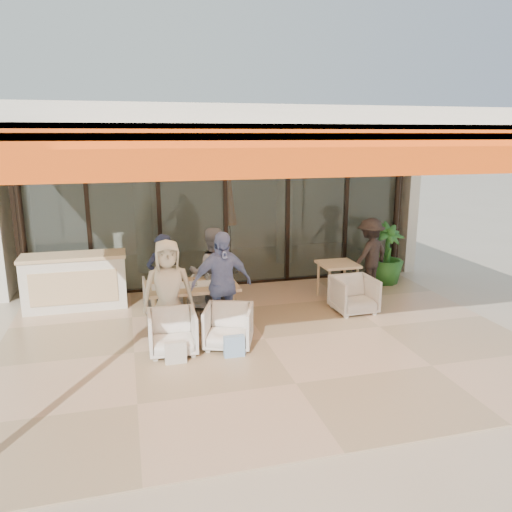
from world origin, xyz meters
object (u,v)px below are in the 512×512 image
Objects in this scene: chair_near_left at (172,330)px; side_table at (338,268)px; standing_woman at (370,255)px; chair_far_left at (162,293)px; host_counter at (75,281)px; diner_cream at (168,291)px; potted_palm at (386,254)px; dining_table at (191,288)px; diner_grey at (212,272)px; side_chair at (354,293)px; chair_far_right at (208,290)px; chair_near_right at (228,325)px; diner_navy at (163,278)px; diner_periwinkle at (222,284)px.

side_table reaches higher than chair_near_left.
chair_far_left is at bearing -22.79° from standing_woman.
diner_cream is (1.53, -1.90, 0.28)m from host_counter.
dining_table is at bearing -161.90° from potted_palm.
diner_grey is at bearing -165.98° from potted_palm.
diner_grey is 2.18× the size of side_chair.
chair_far_left is at bearing -174.21° from potted_palm.
potted_palm is (0.55, 0.32, -0.09)m from standing_woman.
chair_far_right is at bearing 65.59° from dining_table.
dining_table reaches higher than chair_far_right.
host_counter is 3.38m from chair_near_right.
diner_navy reaches higher than side_chair.
chair_far_right is 0.41× the size of diner_cream.
diner_grey reaches higher than chair_far_right.
side_chair is 2.09m from potted_palm.
diner_grey is 1.23m from diner_cream.
chair_far_right is 0.43× the size of diner_navy.
side_table is (3.34, 1.15, -0.17)m from diner_cream.
dining_table is 0.63m from diner_cream.
chair_far_left is 1.48m from diner_cream.
diner_periwinkle reaches higher than host_counter.
standing_woman reaches higher than potted_palm.
chair_far_right is 2.69m from side_chair.
diner_navy is 2.06× the size of side_table.
side_table is at bearing 18.69° from diner_cream.
diner_grey is at bearing 81.16° from diner_periwinkle.
chair_far_left is 0.43× the size of diner_grey.
diner_periwinkle is (0.84, 0.50, 0.50)m from chair_near_left.
side_chair is 0.55× the size of potted_palm.
standing_woman is at bearing 50.84° from side_chair.
chair_near_right is 0.54× the size of potted_palm.
chair_near_right is (0.43, -0.96, -0.33)m from dining_table.
dining_table is 1.10m from chair_far_right.
diner_periwinkle is (0.00, 0.50, 0.49)m from chair_near_right.
chair_near_left reaches higher than chair_far_left.
chair_far_left reaches higher than chair_far_right.
diner_cream is at bearing -160.97° from side_table.
chair_near_right is 0.47× the size of diner_navy.
potted_palm reaches higher than chair_far_right.
potted_palm reaches higher than side_chair.
diner_navy is at bearing 132.85° from dining_table.
chair_near_right is at bearing 1.28° from chair_near_left.
chair_near_left is 0.42× the size of diner_periwinkle.
diner_navy is 3.40m from side_chair.
dining_table is at bearing -166.63° from side_table.
chair_near_right is at bearing -146.56° from side_table.
diner_periwinkle reaches higher than standing_woman.
diner_cream is at bearing -174.84° from side_chair.
chair_far_left is at bearing 112.12° from diner_periwinkle.
chair_far_right is 2.53m from side_table.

